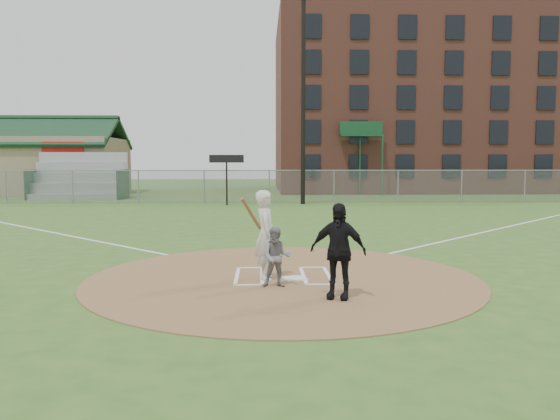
{
  "coord_description": "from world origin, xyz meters",
  "views": [
    {
      "loc": [
        -0.45,
        -11.59,
        2.49
      ],
      "look_at": [
        0.0,
        2.0,
        1.3
      ],
      "focal_mm": 35.0,
      "sensor_mm": 36.0,
      "label": 1
    }
  ],
  "objects_px": {
    "home_plate": "(295,278)",
    "batter_at_plate": "(266,235)",
    "catcher": "(277,257)",
    "umpire": "(338,251)"
  },
  "relations": [
    {
      "from": "home_plate",
      "to": "catcher",
      "type": "relative_size",
      "value": 0.38
    },
    {
      "from": "batter_at_plate",
      "to": "home_plate",
      "type": "bearing_deg",
      "value": -4.81
    },
    {
      "from": "home_plate",
      "to": "catcher",
      "type": "xyz_separation_m",
      "value": [
        -0.4,
        -0.69,
        0.58
      ]
    },
    {
      "from": "home_plate",
      "to": "umpire",
      "type": "distance_m",
      "value": 1.98
    },
    {
      "from": "home_plate",
      "to": "umpire",
      "type": "xyz_separation_m",
      "value": [
        0.68,
        -1.65,
        0.86
      ]
    },
    {
      "from": "home_plate",
      "to": "batter_at_plate",
      "type": "distance_m",
      "value": 1.12
    },
    {
      "from": "catcher",
      "to": "batter_at_plate",
      "type": "bearing_deg",
      "value": 108.59
    },
    {
      "from": "home_plate",
      "to": "umpire",
      "type": "bearing_deg",
      "value": -67.49
    },
    {
      "from": "catcher",
      "to": "home_plate",
      "type": "bearing_deg",
      "value": 62.75
    },
    {
      "from": "home_plate",
      "to": "batter_at_plate",
      "type": "xyz_separation_m",
      "value": [
        -0.61,
        0.05,
        0.93
      ]
    }
  ]
}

